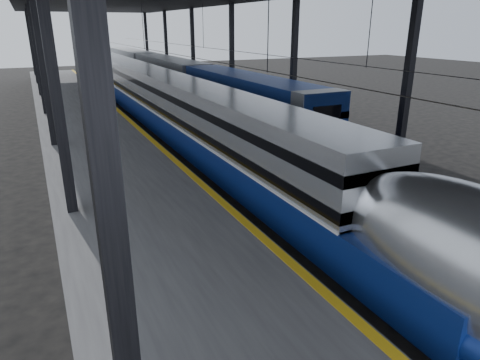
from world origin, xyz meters
TOP-DOWN VIEW (x-y plane):
  - ground at (0.00, 0.00)m, footprint 160.00×160.00m
  - platform at (-3.50, 20.00)m, footprint 6.00×80.00m
  - yellow_strip at (-0.70, 20.00)m, footprint 0.30×80.00m
  - rails at (4.50, 20.00)m, footprint 6.52×80.00m
  - tgv_train at (2.00, 22.75)m, footprint 2.81×65.20m
  - second_train at (7.00, 34.89)m, footprint 2.92×56.05m

SIDE VIEW (x-z plane):
  - ground at x=0.00m, z-range 0.00..0.00m
  - rails at x=4.50m, z-range 0.00..0.16m
  - platform at x=-3.50m, z-range 0.00..1.00m
  - yellow_strip at x=-0.70m, z-range 1.00..1.01m
  - tgv_train at x=2.00m, z-range -0.13..3.90m
  - second_train at x=7.00m, z-range 0.03..4.05m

